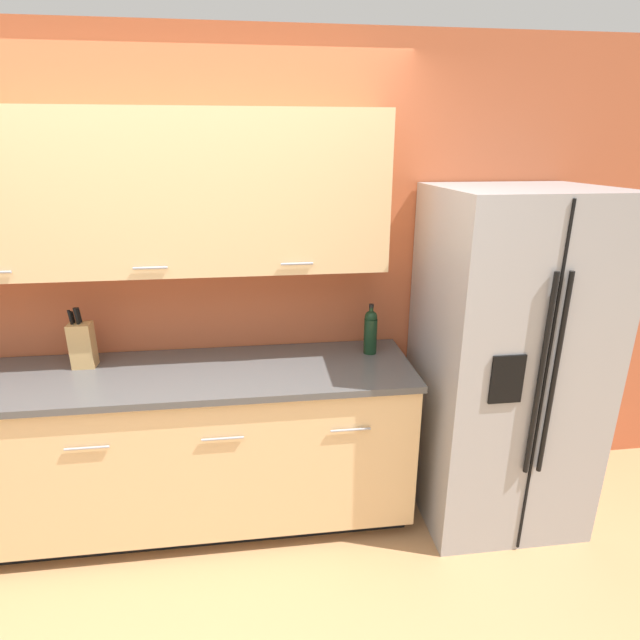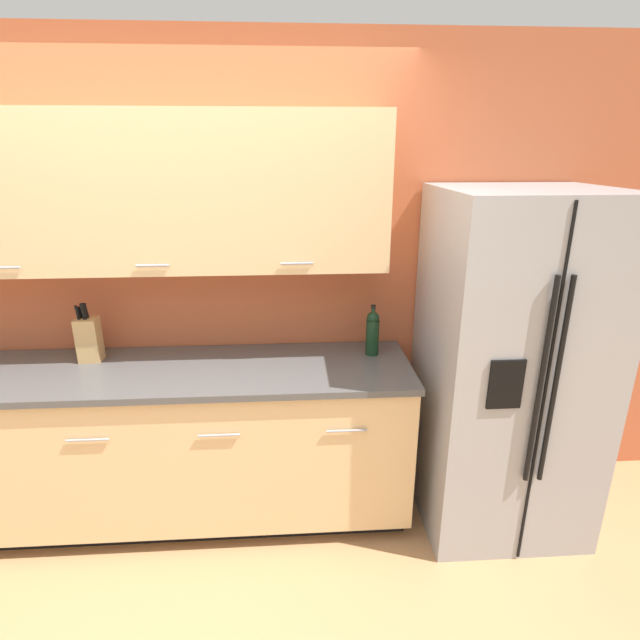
% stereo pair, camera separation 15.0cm
% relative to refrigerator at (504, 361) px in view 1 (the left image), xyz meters
% --- Properties ---
extents(wall_back, '(10.00, 0.39, 2.60)m').
position_rel_refrigerator_xyz_m(wall_back, '(-1.76, 0.36, 0.53)').
color(wall_back, '#BC5B38').
rests_on(wall_back, ground_plane).
extents(counter_unit, '(2.61, 0.64, 0.93)m').
position_rel_refrigerator_xyz_m(counter_unit, '(-1.82, 0.08, -0.45)').
color(counter_unit, black).
rests_on(counter_unit, ground_plane).
extents(refrigerator, '(0.85, 0.80, 1.85)m').
position_rel_refrigerator_xyz_m(refrigerator, '(0.00, 0.00, 0.00)').
color(refrigerator, '#9E9EA0').
rests_on(refrigerator, ground_plane).
extents(knife_block, '(0.11, 0.09, 0.33)m').
position_rel_refrigerator_xyz_m(knife_block, '(-2.24, 0.21, 0.13)').
color(knife_block, tan).
rests_on(knife_block, counter_unit).
extents(wine_bottle, '(0.07, 0.07, 0.29)m').
position_rel_refrigerator_xyz_m(wine_bottle, '(-0.70, 0.20, 0.14)').
color(wine_bottle, black).
rests_on(wine_bottle, counter_unit).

